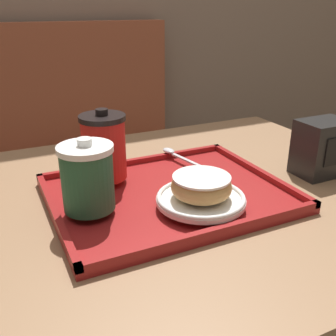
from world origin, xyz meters
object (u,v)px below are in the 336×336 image
coffee_cup_rear (104,147)px  spoon (175,154)px  donut_chocolate_glazed (201,186)px  napkin_dispenser (322,148)px  coffee_cup_front (87,177)px

coffee_cup_rear → spoon: size_ratio=0.95×
donut_chocolate_glazed → spoon: bearing=74.8°
donut_chocolate_glazed → napkin_dispenser: size_ratio=0.88×
coffee_cup_front → donut_chocolate_glazed: (0.18, -0.06, -0.03)m
donut_chocolate_glazed → napkin_dispenser: bearing=7.9°
coffee_cup_front → napkin_dispenser: size_ratio=1.04×
donut_chocolate_glazed → spoon: size_ratio=0.72×
coffee_cup_rear → spoon: coffee_cup_rear is taller
spoon → coffee_cup_rear: bearing=93.7°
napkin_dispenser → spoon: bearing=145.8°
spoon → napkin_dispenser: (0.27, -0.18, 0.03)m
donut_chocolate_glazed → spoon: donut_chocolate_glazed is taller
donut_chocolate_glazed → napkin_dispenser: (0.33, 0.05, 0.00)m
coffee_cup_rear → napkin_dispenser: (0.45, -0.13, -0.03)m
spoon → napkin_dispenser: 0.33m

